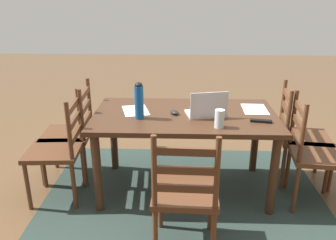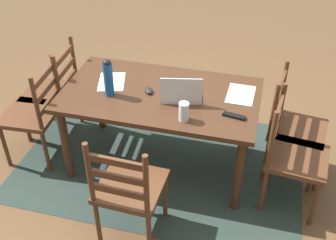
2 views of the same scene
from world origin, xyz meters
name	(u,v)px [view 1 (image 1 of 2)]	position (x,y,z in m)	size (l,w,h in m)	color
ground_plane	(184,188)	(0.00, 0.00, 0.00)	(14.00, 14.00, 0.00)	brown
area_rug	(184,187)	(0.00, 0.00, 0.00)	(2.47, 1.63, 0.01)	#283833
dining_table	(185,124)	(0.00, 0.00, 0.65)	(1.58, 0.89, 0.74)	#422819
chair_left_far	(314,153)	(-1.08, 0.17, 0.46)	(0.49, 0.49, 0.95)	#56331E
chair_far_head	(185,193)	(0.00, 0.81, 0.46)	(0.45, 0.45, 0.95)	#56331E
chair_right_near	(71,133)	(1.08, -0.18, 0.46)	(0.47, 0.47, 0.95)	#56331E
chair_left_near	(300,136)	(-1.08, -0.18, 0.46)	(0.50, 0.50, 0.95)	#56331E
chair_right_far	(59,150)	(1.08, 0.17, 0.46)	(0.47, 0.47, 0.95)	#56331E
laptop	(207,110)	(-0.18, 0.05, 0.80)	(0.36, 0.28, 0.23)	silver
water_bottle	(139,100)	(0.38, 0.12, 0.90)	(0.07, 0.07, 0.31)	#145199
drinking_glass	(219,119)	(-0.26, 0.30, 0.81)	(0.08, 0.08, 0.14)	silver
computer_mouse	(175,112)	(0.09, 0.01, 0.76)	(0.06, 0.10, 0.03)	black
tv_remote	(261,121)	(-0.61, 0.18, 0.75)	(0.04, 0.17, 0.02)	black
paper_stack_left	(136,111)	(0.44, -0.06, 0.74)	(0.21, 0.30, 0.00)	white
paper_stack_right	(255,109)	(-0.63, -0.14, 0.74)	(0.21, 0.30, 0.00)	white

